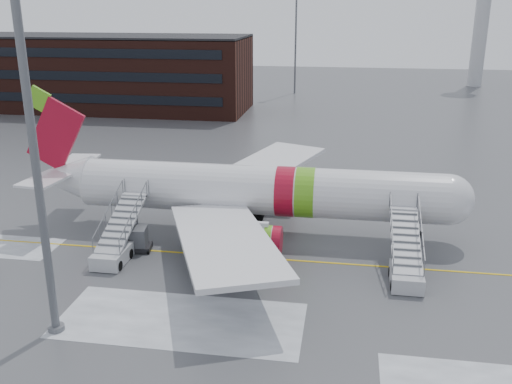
% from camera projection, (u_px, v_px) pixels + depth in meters
% --- Properties ---
extents(ground, '(260.00, 260.00, 0.00)m').
position_uv_depth(ground, '(301.00, 255.00, 40.99)').
color(ground, '#494C4F').
rests_on(ground, ground).
extents(airliner, '(35.03, 32.97, 11.18)m').
position_uv_depth(airliner, '(248.00, 191.00, 44.19)').
color(airliner, silver).
rests_on(airliner, ground).
extents(airstair_fwd, '(2.05, 7.70, 3.48)m').
position_uv_depth(airstair_fwd, '(406.00, 265.00, 37.04)').
color(airstair_fwd, '#A7A9AE').
rests_on(airstair_fwd, ground).
extents(airstair_aft, '(2.05, 7.70, 3.48)m').
position_uv_depth(airstair_aft, '(116.00, 245.00, 40.06)').
color(airstair_aft, '#AAADB2').
rests_on(airstair_aft, ground).
extents(pushback_tug, '(2.77, 2.09, 1.58)m').
position_uv_depth(pushback_tug, '(245.00, 249.00, 40.35)').
color(pushback_tug, black).
rests_on(pushback_tug, ground).
extents(uld_container, '(2.37, 1.88, 1.76)m').
position_uv_depth(uld_container, '(136.00, 240.00, 41.54)').
color(uld_container, black).
rests_on(uld_container, ground).
extents(light_mast_near, '(1.20, 1.20, 23.54)m').
position_uv_depth(light_mast_near, '(29.00, 111.00, 27.70)').
color(light_mast_near, '#595B60').
rests_on(light_mast_near, ground).
extents(terminal_building, '(62.00, 16.11, 12.30)m').
position_uv_depth(terminal_building, '(67.00, 72.00, 97.41)').
color(terminal_building, '#3F1E16').
rests_on(terminal_building, ground).
extents(light_mast_far_n, '(1.20, 1.20, 24.25)m').
position_uv_depth(light_mast_far_n, '(296.00, 22.00, 110.97)').
color(light_mast_far_n, '#595B60').
rests_on(light_mast_far_n, ground).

